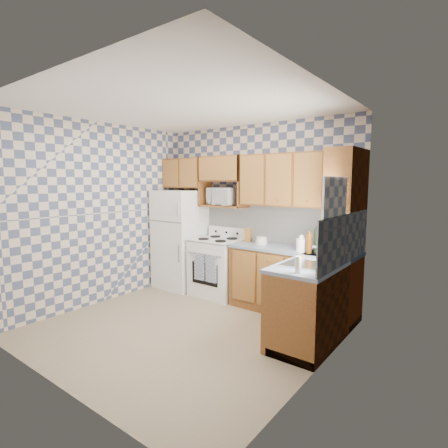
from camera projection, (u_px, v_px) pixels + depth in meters
The scene contains 30 objects.
floor at pixel (185, 328), 4.38m from camera, with size 3.40×3.40×0.00m, color #8A785C.
back_wall at pixel (254, 212), 5.48m from camera, with size 3.40×0.02×2.70m, color #4B5679.
right_wall at pixel (318, 234), 3.20m from camera, with size 0.02×3.20×2.70m, color #4B5679.
backsplash_back at pixel (276, 224), 5.25m from camera, with size 2.60×0.01×0.56m, color silver.
backsplash_right at pixel (345, 239), 3.86m from camera, with size 0.01×1.60×0.56m, color silver.
refrigerator at pixel (180, 239), 6.03m from camera, with size 0.75×0.70×1.68m, color white.
stove_body at pixel (218, 268), 5.61m from camera, with size 0.76×0.65×0.90m, color white.
cooktop at pixel (218, 240), 5.56m from camera, with size 0.76×0.65×0.03m, color silver.
backguard at pixel (228, 232), 5.76m from camera, with size 0.76×0.08×0.17m, color white.
dish_towel_left at pixel (200, 267), 5.38m from camera, with size 0.20×0.03×0.41m, color navy.
dish_towel_right at pixel (211, 269), 5.25m from camera, with size 0.20×0.03×0.41m, color navy.
base_cabinets_back at pixel (292, 282), 4.86m from camera, with size 1.75×0.60×0.88m, color brown.
base_cabinets_right at pixel (318, 300), 4.12m from camera, with size 0.60×1.60×0.88m, color brown.
countertop_back at pixel (293, 249), 4.80m from camera, with size 1.77×0.63×0.04m, color slate.
countertop_right at pixel (319, 262), 4.07m from camera, with size 0.63×1.60×0.04m, color slate.
upper_cabinets_back at pixel (299, 180), 4.80m from camera, with size 1.75×0.33×0.74m, color brown.
upper_cabinets_fridge at pixel (186, 173), 6.05m from camera, with size 0.82×0.33×0.50m, color brown.
upper_cabinets_right at pixel (347, 180), 4.23m from camera, with size 0.33×0.70×0.74m, color brown.
microwave_shelf at pixel (224, 206), 5.62m from camera, with size 0.80×0.33×0.03m, color brown.
microwave at pixel (224, 196), 5.61m from camera, with size 0.51×0.35×0.28m, color white.
sink at pixel (307, 265), 3.78m from camera, with size 0.48×0.40×0.03m, color #B7B7BC.
window at pixel (334, 219), 3.55m from camera, with size 0.02×0.66×0.86m, color silver.
bottle_0 at pixel (317, 241), 4.45m from camera, with size 0.07×0.07×0.32m, color black.
bottle_1 at pixel (323, 243), 4.34m from camera, with size 0.07×0.07×0.30m, color black.
bottle_2 at pixel (329, 243), 4.39m from camera, with size 0.07×0.07×0.28m, color #60300A.
bottle_3 at pixel (309, 243), 4.43m from camera, with size 0.07×0.07×0.26m, color #60300A.
knife_block at pixel (248, 235), 5.30m from camera, with size 0.09×0.09×0.21m, color brown.
electric_kettle at pixel (301, 245), 4.55m from camera, with size 0.13×0.13×0.17m, color white.
food_containers at pixel (261, 241), 5.07m from camera, with size 0.17×0.17×0.11m, color beige, non-canonical shape.
soap_bottle at pixel (298, 265), 3.48m from camera, with size 0.06×0.06×0.17m, color beige.
Camera 1 is at (2.91, -3.05, 1.83)m, focal length 28.00 mm.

